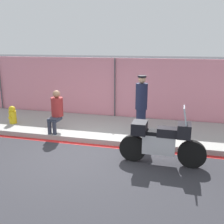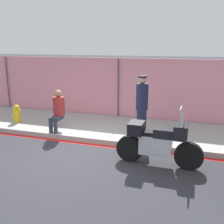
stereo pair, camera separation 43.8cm
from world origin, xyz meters
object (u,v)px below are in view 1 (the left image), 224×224
Objects in this scene: motorcycle at (161,141)px; person_seated_on_curb at (56,109)px; officer_standing at (141,105)px; fire_hydrant at (12,115)px.

motorcycle is 1.61× the size of person_seated_on_curb.
fire_hydrant is (-4.67, -0.03, -0.65)m from officer_standing.
fire_hydrant is at bearing -179.63° from officer_standing.
officer_standing is 4.71m from fire_hydrant.
officer_standing reaches higher than fire_hydrant.
fire_hydrant is (-1.94, 0.36, -0.43)m from person_seated_on_curb.
person_seated_on_curb is at bearing -171.84° from officer_standing.
officer_standing is 2.91× the size of fire_hydrant.
motorcycle is 1.16× the size of officer_standing.
motorcycle is 5.69m from fire_hydrant.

